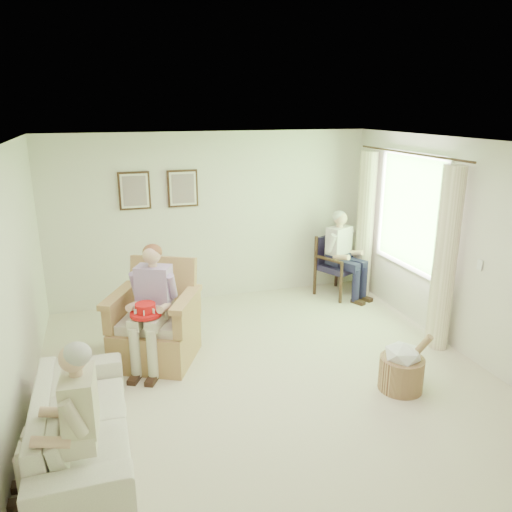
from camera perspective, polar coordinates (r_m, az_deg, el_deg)
name	(u,v)px	position (r m, az deg, el deg)	size (l,w,h in m)	color
floor	(270,382)	(5.73, 1.59, -14.22)	(5.50, 5.50, 0.00)	beige
back_wall	(213,218)	(7.74, -4.97, 4.38)	(5.00, 0.04, 2.60)	silver
front_wall	(438,428)	(2.99, 20.12, -17.93)	(5.00, 0.04, 2.60)	silver
left_wall	(7,298)	(5.00, -26.56, -4.34)	(0.04, 5.50, 2.60)	silver
right_wall	(470,252)	(6.42, 23.30, 0.46)	(0.04, 5.50, 2.60)	silver
ceiling	(272,144)	(4.93, 1.84, 12.67)	(5.00, 5.50, 0.02)	white
window	(411,209)	(7.26, 17.27, 5.15)	(0.13, 2.50, 1.63)	#2D6B23
curtain_left	(445,260)	(6.52, 20.78, -0.41)	(0.34, 0.34, 2.30)	beige
curtain_right	(365,225)	(8.08, 12.34, 3.49)	(0.34, 0.34, 2.30)	beige
framed_print_left	(135,191)	(7.46, -13.72, 7.25)	(0.45, 0.05, 0.55)	#382114
framed_print_right	(183,188)	(7.54, -8.37, 7.64)	(0.45, 0.05, 0.55)	#382114
wicker_armchair	(155,330)	(6.17, -11.49, -8.25)	(0.93, 0.92, 1.19)	tan
wood_armchair	(337,262)	(8.20, 9.23, -0.72)	(0.61, 0.58, 0.94)	black
sofa	(82,420)	(4.88, -19.28, -17.28)	(0.78, 2.00, 0.58)	silver
person_wicker	(154,298)	(5.84, -11.59, -4.69)	(0.40, 0.63, 1.42)	beige
person_dark	(342,249)	(7.99, 9.82, 0.82)	(0.40, 0.63, 1.35)	#1B1A3A
person_sofa	(75,415)	(4.19, -20.00, -16.72)	(0.42, 0.63, 1.25)	beige
red_hat	(146,311)	(5.70, -12.51, -6.14)	(0.35, 0.35, 0.14)	red
hatbox	(402,366)	(5.70, 16.36, -12.00)	(0.58, 0.58, 0.70)	tan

